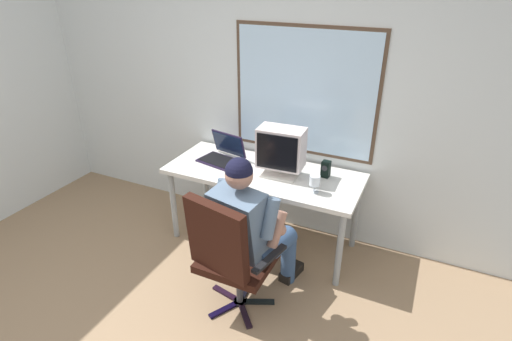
{
  "coord_description": "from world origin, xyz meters",
  "views": [
    {
      "loc": [
        1.46,
        -1.19,
        2.32
      ],
      "look_at": [
        0.32,
        1.24,
        0.95
      ],
      "focal_mm": 28.21,
      "sensor_mm": 36.0,
      "label": 1
    }
  ],
  "objects_px": {
    "desk": "(263,179)",
    "desk_speaker": "(326,169)",
    "laptop": "(223,153)",
    "wine_glass": "(315,181)",
    "person_seated": "(251,225)",
    "crt_monitor": "(281,149)",
    "office_chair": "(229,252)"
  },
  "relations": [
    {
      "from": "crt_monitor",
      "to": "desk_speaker",
      "type": "xyz_separation_m",
      "value": [
        0.36,
        0.13,
        -0.17
      ]
    },
    {
      "from": "office_chair",
      "to": "person_seated",
      "type": "relative_size",
      "value": 0.82
    },
    {
      "from": "wine_glass",
      "to": "desk_speaker",
      "type": "distance_m",
      "value": 0.29
    },
    {
      "from": "crt_monitor",
      "to": "laptop",
      "type": "distance_m",
      "value": 0.62
    },
    {
      "from": "wine_glass",
      "to": "desk_speaker",
      "type": "bearing_deg",
      "value": 88.99
    },
    {
      "from": "office_chair",
      "to": "person_seated",
      "type": "distance_m",
      "value": 0.27
    },
    {
      "from": "desk",
      "to": "wine_glass",
      "type": "relative_size",
      "value": 11.7
    },
    {
      "from": "person_seated",
      "to": "crt_monitor",
      "type": "bearing_deg",
      "value": 93.21
    },
    {
      "from": "desk",
      "to": "desk_speaker",
      "type": "height_order",
      "value": "desk_speaker"
    },
    {
      "from": "office_chair",
      "to": "desk_speaker",
      "type": "bearing_deg",
      "value": 70.67
    },
    {
      "from": "person_seated",
      "to": "desk_speaker",
      "type": "height_order",
      "value": "person_seated"
    },
    {
      "from": "desk",
      "to": "laptop",
      "type": "height_order",
      "value": "laptop"
    },
    {
      "from": "desk",
      "to": "crt_monitor",
      "type": "height_order",
      "value": "crt_monitor"
    },
    {
      "from": "person_seated",
      "to": "wine_glass",
      "type": "height_order",
      "value": "person_seated"
    },
    {
      "from": "office_chair",
      "to": "laptop",
      "type": "distance_m",
      "value": 1.17
    },
    {
      "from": "desk",
      "to": "crt_monitor",
      "type": "bearing_deg",
      "value": 2.82
    },
    {
      "from": "person_seated",
      "to": "laptop",
      "type": "bearing_deg",
      "value": 130.91
    },
    {
      "from": "wine_glass",
      "to": "office_chair",
      "type": "bearing_deg",
      "value": -115.64
    },
    {
      "from": "laptop",
      "to": "wine_glass",
      "type": "xyz_separation_m",
      "value": [
        0.95,
        -0.23,
        0.03
      ]
    },
    {
      "from": "office_chair",
      "to": "wine_glass",
      "type": "relative_size",
      "value": 6.89
    },
    {
      "from": "office_chair",
      "to": "person_seated",
      "type": "bearing_deg",
      "value": 79.61
    },
    {
      "from": "crt_monitor",
      "to": "wine_glass",
      "type": "distance_m",
      "value": 0.41
    },
    {
      "from": "desk",
      "to": "desk_speaker",
      "type": "bearing_deg",
      "value": 15.13
    },
    {
      "from": "desk",
      "to": "crt_monitor",
      "type": "distance_m",
      "value": 0.35
    },
    {
      "from": "person_seated",
      "to": "desk_speaker",
      "type": "bearing_deg",
      "value": 67.98
    },
    {
      "from": "person_seated",
      "to": "laptop",
      "type": "height_order",
      "value": "person_seated"
    },
    {
      "from": "office_chair",
      "to": "crt_monitor",
      "type": "bearing_deg",
      "value": 89.4
    },
    {
      "from": "office_chair",
      "to": "desk_speaker",
      "type": "xyz_separation_m",
      "value": [
        0.37,
        1.05,
        0.24
      ]
    },
    {
      "from": "office_chair",
      "to": "crt_monitor",
      "type": "relative_size",
      "value": 2.38
    },
    {
      "from": "laptop",
      "to": "desk_speaker",
      "type": "xyz_separation_m",
      "value": [
        0.95,
        0.06,
        0.01
      ]
    },
    {
      "from": "desk",
      "to": "person_seated",
      "type": "height_order",
      "value": "person_seated"
    },
    {
      "from": "person_seated",
      "to": "office_chair",
      "type": "bearing_deg",
      "value": -100.39
    }
  ]
}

